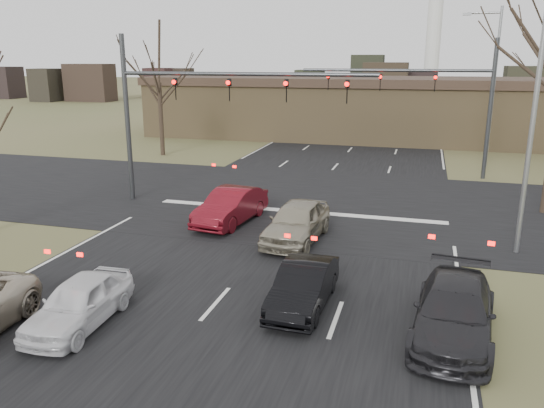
# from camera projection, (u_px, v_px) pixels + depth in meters

# --- Properties ---
(ground) EXTENTS (360.00, 360.00, 0.00)m
(ground) POSITION_uv_depth(u_px,v_px,m) (168.00, 359.00, 12.53)
(ground) COLOR #4C522C
(ground) RESTS_ON ground
(road_main) EXTENTS (14.00, 300.00, 0.02)m
(road_main) POSITION_uv_depth(u_px,v_px,m) (381.00, 114.00, 68.15)
(road_main) COLOR black
(road_main) RESTS_ON ground
(road_cross) EXTENTS (200.00, 14.00, 0.02)m
(road_cross) POSITION_uv_depth(u_px,v_px,m) (305.00, 201.00, 26.43)
(road_cross) COLOR black
(road_cross) RESTS_ON ground
(building) EXTENTS (42.40, 10.40, 5.30)m
(building) POSITION_uv_depth(u_px,v_px,m) (385.00, 108.00, 46.52)
(building) COLOR olive
(building) RESTS_ON ground
(mast_arm_near) EXTENTS (12.12, 0.24, 8.00)m
(mast_arm_near) POSITION_uv_depth(u_px,v_px,m) (188.00, 99.00, 24.63)
(mast_arm_near) COLOR #383A3D
(mast_arm_near) RESTS_ON ground
(mast_arm_far) EXTENTS (11.12, 0.24, 8.00)m
(mast_arm_far) POSITION_uv_depth(u_px,v_px,m) (440.00, 91.00, 30.88)
(mast_arm_far) COLOR #383A3D
(mast_arm_far) RESTS_ON ground
(streetlight_right_near) EXTENTS (2.34, 0.25, 10.00)m
(streetlight_right_near) POSITION_uv_depth(u_px,v_px,m) (530.00, 97.00, 17.98)
(streetlight_right_near) COLOR gray
(streetlight_right_near) RESTS_ON ground
(streetlight_right_far) EXTENTS (2.34, 0.25, 10.00)m
(streetlight_right_far) POSITION_uv_depth(u_px,v_px,m) (491.00, 80.00, 33.61)
(streetlight_right_far) COLOR gray
(streetlight_right_far) RESTS_ON ground
(tree_left_far) EXTENTS (5.70, 5.70, 9.50)m
(tree_left_far) POSITION_uv_depth(u_px,v_px,m) (157.00, 52.00, 37.22)
(tree_left_far) COLOR black
(tree_left_far) RESTS_ON ground
(car_white_sedan) EXTENTS (1.68, 3.83, 1.28)m
(car_white_sedan) POSITION_uv_depth(u_px,v_px,m) (79.00, 302.00, 13.98)
(car_white_sedan) COLOR silver
(car_white_sedan) RESTS_ON ground
(car_black_hatch) EXTENTS (1.44, 3.88, 1.27)m
(car_black_hatch) POSITION_uv_depth(u_px,v_px,m) (304.00, 286.00, 15.02)
(car_black_hatch) COLOR black
(car_black_hatch) RESTS_ON ground
(car_charcoal_sedan) EXTENTS (2.38, 4.90, 1.37)m
(car_charcoal_sedan) POSITION_uv_depth(u_px,v_px,m) (454.00, 311.00, 13.38)
(car_charcoal_sedan) COLOR black
(car_charcoal_sedan) RESTS_ON ground
(car_red_ahead) EXTENTS (2.13, 4.65, 1.48)m
(car_red_ahead) POSITION_uv_depth(u_px,v_px,m) (231.00, 206.00, 22.75)
(car_red_ahead) COLOR maroon
(car_red_ahead) RESTS_ON ground
(car_silver_ahead) EXTENTS (2.15, 4.67, 1.55)m
(car_silver_ahead) POSITION_uv_depth(u_px,v_px,m) (297.00, 221.00, 20.49)
(car_silver_ahead) COLOR #9C957E
(car_silver_ahead) RESTS_ON ground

